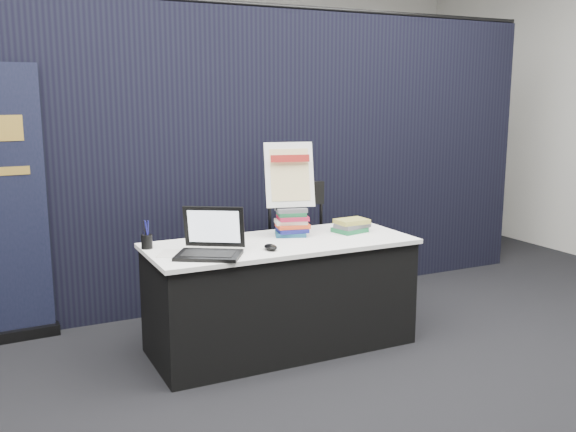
% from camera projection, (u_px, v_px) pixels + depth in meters
% --- Properties ---
extents(floor, '(8.00, 8.00, 0.00)m').
position_uv_depth(floor, '(319.00, 377.00, 3.97)').
color(floor, black).
rests_on(floor, ground).
extents(wall_back, '(8.00, 0.02, 3.50)m').
position_uv_depth(wall_back, '(148.00, 92.00, 7.17)').
color(wall_back, beige).
rests_on(wall_back, floor).
extents(drape_partition, '(6.00, 0.08, 2.40)m').
position_uv_depth(drape_partition, '(224.00, 160.00, 5.16)').
color(drape_partition, black).
rests_on(drape_partition, floor).
extents(display_table, '(1.80, 0.75, 0.75)m').
position_uv_depth(display_table, '(281.00, 294.00, 4.39)').
color(display_table, black).
rests_on(display_table, floor).
extents(laptop, '(0.47, 0.48, 0.29)m').
position_uv_depth(laptop, '(206.00, 244.00, 3.93)').
color(laptop, black).
rests_on(laptop, display_table).
extents(mouse, '(0.08, 0.12, 0.04)m').
position_uv_depth(mouse, '(271.00, 247.00, 4.07)').
color(mouse, black).
rests_on(mouse, display_table).
extents(brochure_left, '(0.31, 0.26, 0.00)m').
position_uv_depth(brochure_left, '(200.00, 252.00, 4.03)').
color(brochure_left, white).
rests_on(brochure_left, display_table).
extents(brochure_mid, '(0.37, 0.33, 0.00)m').
position_uv_depth(brochure_mid, '(183.00, 254.00, 3.97)').
color(brochure_mid, silver).
rests_on(brochure_mid, display_table).
extents(brochure_right, '(0.35, 0.26, 0.00)m').
position_uv_depth(brochure_right, '(211.00, 248.00, 4.13)').
color(brochure_right, white).
rests_on(brochure_right, display_table).
extents(pen_cup, '(0.07, 0.07, 0.09)m').
position_uv_depth(pen_cup, '(147.00, 242.00, 4.10)').
color(pen_cup, black).
rests_on(pen_cup, display_table).
extents(book_stack_tall, '(0.25, 0.22, 0.20)m').
position_uv_depth(book_stack_tall, '(291.00, 222.00, 4.48)').
color(book_stack_tall, navy).
rests_on(book_stack_tall, display_table).
extents(book_stack_short, '(0.25, 0.20, 0.09)m').
position_uv_depth(book_stack_short, '(352.00, 226.00, 4.59)').
color(book_stack_short, '#1C693C').
rests_on(book_stack_short, display_table).
extents(info_sign, '(0.36, 0.21, 0.46)m').
position_uv_depth(info_sign, '(290.00, 175.00, 4.44)').
color(info_sign, black).
rests_on(info_sign, book_stack_tall).
extents(stacking_chair, '(0.57, 0.58, 1.05)m').
position_uv_depth(stacking_chair, '(307.00, 245.00, 4.91)').
color(stacking_chair, black).
rests_on(stacking_chair, floor).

